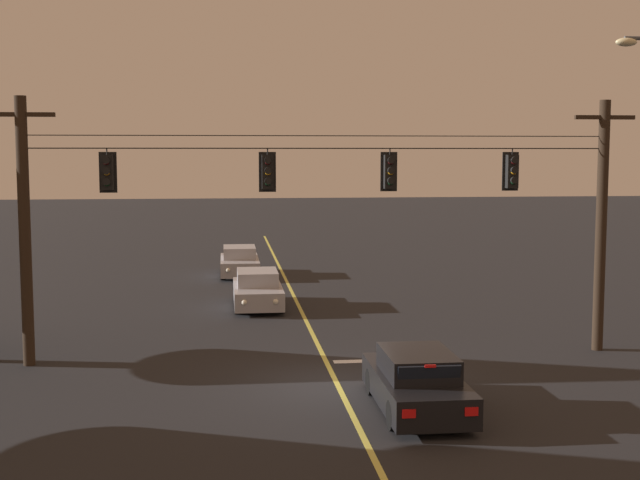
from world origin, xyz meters
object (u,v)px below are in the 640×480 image
traffic_light_leftmost (107,172)px  car_waiting_near_lane (417,383)px  traffic_light_right_inner (512,171)px  car_oncoming_lead (258,290)px  traffic_light_centre (390,172)px  car_oncoming_trailing (240,262)px  traffic_light_left_inner (268,172)px

traffic_light_leftmost → car_waiting_near_lane: 10.26m
traffic_light_right_inner → car_oncoming_lead: bearing=130.3°
traffic_light_centre → car_oncoming_trailing: traffic_light_centre is taller
traffic_light_right_inner → car_oncoming_trailing: (-7.56, 16.73, -4.67)m
traffic_light_leftmost → traffic_light_right_inner: 11.43m
traffic_light_left_inner → car_oncoming_trailing: traffic_light_left_inner is taller
traffic_light_centre → car_waiting_near_lane: (-0.38, -5.26, -4.67)m
traffic_light_centre → car_oncoming_lead: traffic_light_centre is taller
traffic_light_leftmost → car_oncoming_trailing: traffic_light_leftmost is taller
traffic_light_left_inner → traffic_light_centre: bearing=0.0°
traffic_light_left_inner → traffic_light_centre: size_ratio=1.00×
traffic_light_leftmost → traffic_light_left_inner: size_ratio=1.00×
traffic_light_leftmost → traffic_light_centre: size_ratio=1.00×
traffic_light_leftmost → car_oncoming_trailing: 17.79m
traffic_light_left_inner → traffic_light_right_inner: same height
traffic_light_centre → car_oncoming_lead: bearing=112.6°
traffic_light_left_inner → car_waiting_near_lane: size_ratio=0.28×
traffic_light_leftmost → traffic_light_centre: 7.85m
car_waiting_near_lane → car_oncoming_lead: size_ratio=0.98×
traffic_light_leftmost → traffic_light_left_inner: same height
car_oncoming_lead → car_oncoming_trailing: (-0.53, 8.44, 0.00)m
traffic_light_leftmost → traffic_light_left_inner: bearing=0.0°
traffic_light_right_inner → traffic_light_left_inner: bearing=180.0°
traffic_light_leftmost → car_waiting_near_lane: bearing=-35.2°
traffic_light_leftmost → car_oncoming_trailing: (3.87, 16.73, -4.67)m
traffic_light_left_inner → traffic_light_right_inner: bearing=0.0°
traffic_light_right_inner → car_oncoming_trailing: 18.94m
car_oncoming_lead → traffic_light_left_inner: bearing=-90.1°
traffic_light_right_inner → car_oncoming_trailing: bearing=114.3°
car_waiting_near_lane → car_oncoming_lead: same height
traffic_light_right_inner → car_oncoming_lead: traffic_light_right_inner is taller
car_oncoming_lead → traffic_light_leftmost: bearing=-117.9°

